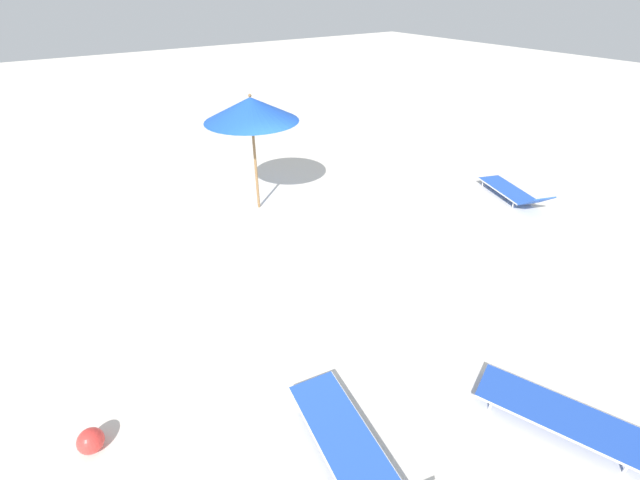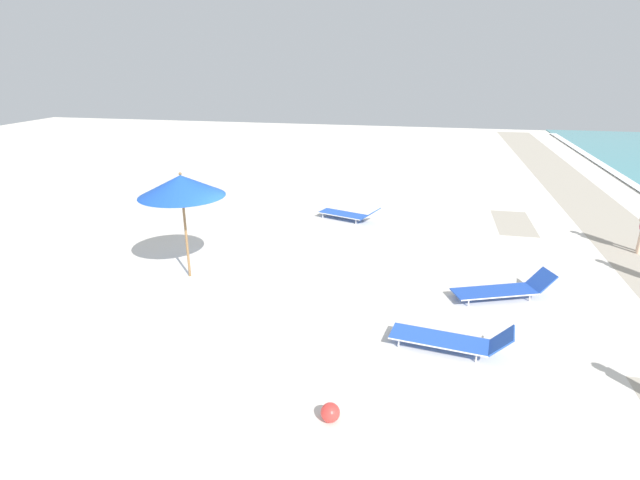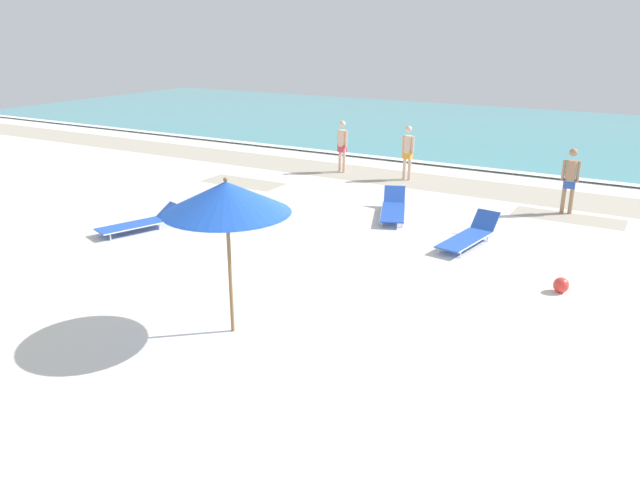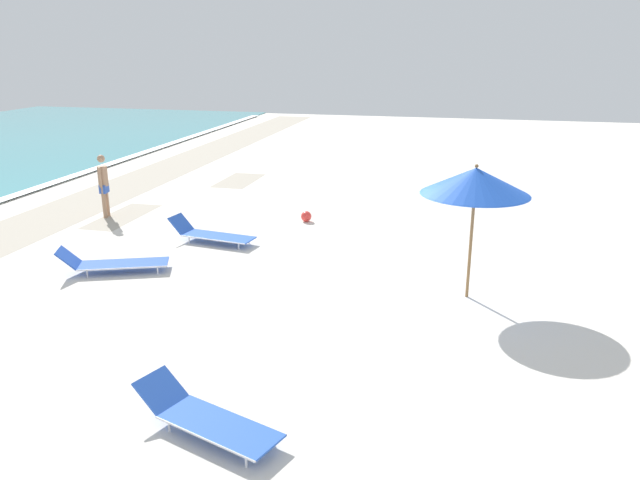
# 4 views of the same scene
# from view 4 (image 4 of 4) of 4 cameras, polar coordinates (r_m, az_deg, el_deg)

# --- Properties ---
(ground_plane) EXTENTS (60.00, 60.00, 0.16)m
(ground_plane) POSITION_cam_4_polar(r_m,az_deg,el_deg) (12.84, 3.26, -4.34)
(ground_plane) COLOR silver
(beach_umbrella) EXTENTS (2.02, 2.02, 2.61)m
(beach_umbrella) POSITION_cam_4_polar(r_m,az_deg,el_deg) (11.81, 14.03, 5.20)
(beach_umbrella) COLOR olive
(beach_umbrella) RESTS_ON ground_plane
(sun_lounger_under_umbrella) EXTENTS (0.92, 2.23, 0.59)m
(sun_lounger_under_umbrella) POSITION_cam_4_polar(r_m,az_deg,el_deg) (15.56, -9.96, 0.56)
(sun_lounger_under_umbrella) COLOR blue
(sun_lounger_under_umbrella) RESTS_ON ground_plane
(sun_lounger_beside_umbrella) EXTENTS (1.26, 2.15, 0.52)m
(sun_lounger_beside_umbrella) POSITION_cam_4_polar(r_m,az_deg,el_deg) (8.28, -10.39, -15.69)
(sun_lounger_beside_umbrella) COLOR blue
(sun_lounger_beside_umbrella) RESTS_ON ground_plane
(sun_lounger_near_water_left) EXTENTS (1.40, 2.32, 0.57)m
(sun_lounger_near_water_left) POSITION_cam_4_polar(r_m,az_deg,el_deg) (14.08, -18.41, -1.97)
(sun_lounger_near_water_left) COLOR blue
(sun_lounger_near_water_left) RESTS_ON ground_plane
(beachgoer_shoreline_child) EXTENTS (0.44, 0.27, 1.76)m
(beachgoer_shoreline_child) POSITION_cam_4_polar(r_m,az_deg,el_deg) (18.41, -19.19, 5.02)
(beachgoer_shoreline_child) COLOR #A37A5B
(beachgoer_shoreline_child) RESTS_ON ground_plane
(beach_ball) EXTENTS (0.29, 0.29, 0.29)m
(beach_ball) POSITION_cam_4_polar(r_m,az_deg,el_deg) (17.14, -1.27, 2.17)
(beach_ball) COLOR red
(beach_ball) RESTS_ON ground_plane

